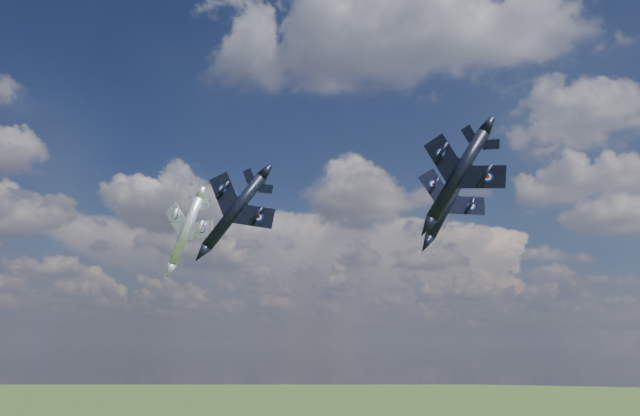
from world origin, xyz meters
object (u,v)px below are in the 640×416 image
(jet_lead_navy, at_px, (234,211))
(jet_left_silver, at_px, (186,231))
(jet_high_navy, at_px, (448,203))
(jet_right_navy, at_px, (458,175))

(jet_lead_navy, xyz_separation_m, jet_left_silver, (-15.94, 16.18, 0.96))
(jet_high_navy, bearing_deg, jet_lead_navy, -169.29)
(jet_right_navy, xyz_separation_m, jet_high_navy, (-3.24, 27.29, 3.10))
(jet_lead_navy, xyz_separation_m, jet_right_navy, (30.36, -10.11, 0.08))
(jet_lead_navy, relative_size, jet_high_navy, 0.99)
(jet_lead_navy, relative_size, jet_left_silver, 1.00)
(jet_left_silver, bearing_deg, jet_lead_navy, -33.09)
(jet_lead_navy, bearing_deg, jet_right_navy, -23.81)
(jet_high_navy, bearing_deg, jet_left_silver, 159.68)
(jet_lead_navy, bearing_deg, jet_high_navy, 26.97)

